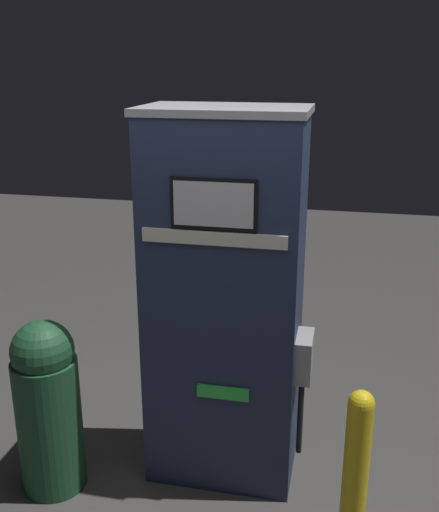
# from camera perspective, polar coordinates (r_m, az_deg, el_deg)

# --- Properties ---
(ground_plane) EXTENTS (14.00, 14.00, 0.00)m
(ground_plane) POSITION_cam_1_polar(r_m,az_deg,el_deg) (3.75, -0.47, -21.52)
(ground_plane) COLOR #423F3D
(gas_pump) EXTENTS (0.95, 0.57, 2.17)m
(gas_pump) POSITION_cam_1_polar(r_m,az_deg,el_deg) (3.40, 0.52, -4.42)
(gas_pump) COLOR #232D4C
(gas_pump) RESTS_ON ground_plane
(safety_bollard) EXTENTS (0.13, 0.13, 0.92)m
(safety_bollard) POSITION_cam_1_polar(r_m,az_deg,el_deg) (3.20, 12.85, -19.17)
(safety_bollard) COLOR yellow
(safety_bollard) RESTS_ON ground_plane
(trash_bin) EXTENTS (0.37, 0.37, 1.05)m
(trash_bin) POSITION_cam_1_polar(r_m,az_deg,el_deg) (3.63, -16.03, -13.42)
(trash_bin) COLOR #1E4C2D
(trash_bin) RESTS_ON ground_plane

